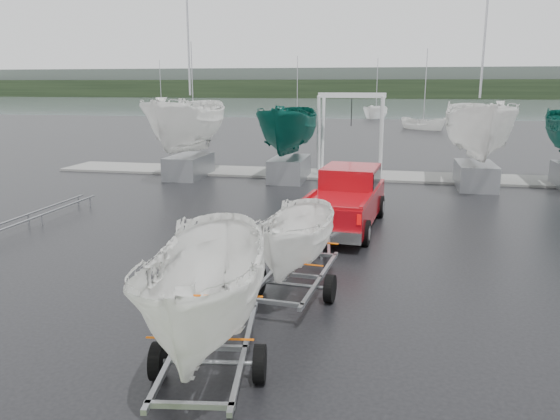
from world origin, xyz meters
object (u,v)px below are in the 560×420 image
Objects in this scene: boat_hoist at (351,123)px; trailer_parked at (206,201)px; trailer_hitched at (297,190)px; pickup_truck at (347,197)px.

trailer_parked is at bearing -91.72° from boat_hoist.
trailer_parked is (-0.74, -3.59, 0.48)m from trailer_hitched.
trailer_parked reaches higher than trailer_hitched.
boat_hoist is at bearing 95.53° from trailer_hitched.
trailer_parked is at bearing -96.57° from trailer_hitched.
trailer_hitched is 0.82× the size of trailer_parked.
trailer_hitched reaches higher than boat_hoist.
boat_hoist is at bearing 99.00° from pickup_truck.
pickup_truck is at bearing 90.00° from trailer_hitched.
trailer_parked reaches higher than boat_hoist.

